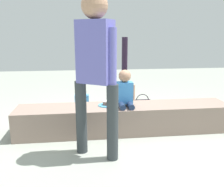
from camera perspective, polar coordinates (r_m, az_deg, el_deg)
The scene contains 11 objects.
ground_plane at distance 3.38m, azimuth 2.95°, elevation -8.77°, with size 12.00×12.00×0.00m, color #989D91.
concrete_ledge at distance 3.32m, azimuth 2.99°, elevation -5.87°, with size 2.87×0.50×0.36m, color gray.
child_seated at distance 3.19m, azimuth 3.02°, elevation 0.75°, with size 0.28×0.32×0.48m.
adult_standing at distance 2.45m, azimuth -3.91°, elevation 7.29°, with size 0.44×0.36×1.69m.
cake_plate at distance 3.25m, azimuth -1.30°, elevation -2.49°, with size 0.22×0.22×0.07m.
gift_bag at distance 4.22m, azimuth -7.10°, elevation -2.18°, with size 0.24×0.12×0.33m.
railing_post at distance 4.73m, azimuth 2.93°, elevation 3.79°, with size 0.36×0.36×1.25m.
water_bottle_near_gift at distance 3.86m, azimuth -16.19°, elevation -4.79°, with size 0.07×0.07×0.22m.
party_cup_red at distance 4.38m, azimuth -11.71°, elevation -3.03°, with size 0.08×0.08×0.11m, color red.
cake_box_white at distance 4.31m, azimuth 0.53°, elevation -2.80°, with size 0.31×0.26×0.14m, color white.
handbag_black_leather at distance 4.15m, azimuth 7.12°, elevation -2.93°, with size 0.30×0.14×0.32m.
Camera 1 is at (-0.55, -3.08, 1.29)m, focal length 38.87 mm.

